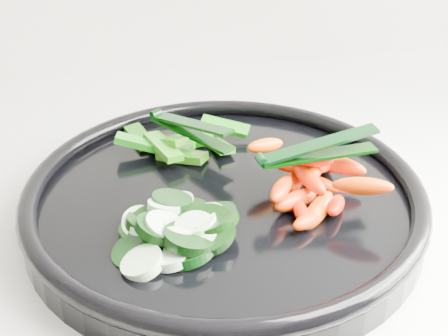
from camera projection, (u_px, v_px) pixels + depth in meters
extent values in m
cylinder|color=black|center=(224.00, 207.00, 0.59)|extent=(0.45, 0.45, 0.02)
torus|color=black|center=(224.00, 190.00, 0.58)|extent=(0.46, 0.46, 0.02)
cylinder|color=black|center=(137.00, 251.00, 0.50)|extent=(0.06, 0.06, 0.03)
cylinder|color=#DEFAC8|center=(143.00, 263.00, 0.49)|extent=(0.05, 0.05, 0.02)
cylinder|color=black|center=(148.00, 226.00, 0.53)|extent=(0.06, 0.06, 0.03)
cylinder|color=#D1F2C1|center=(146.00, 231.00, 0.53)|extent=(0.04, 0.04, 0.02)
cylinder|color=black|center=(155.00, 227.00, 0.53)|extent=(0.06, 0.06, 0.03)
cylinder|color=#CBEDBE|center=(140.00, 222.00, 0.54)|extent=(0.04, 0.04, 0.02)
cylinder|color=black|center=(186.00, 249.00, 0.51)|extent=(0.06, 0.06, 0.02)
cylinder|color=#D7FCC9|center=(171.00, 257.00, 0.50)|extent=(0.03, 0.03, 0.02)
cylinder|color=black|center=(184.00, 218.00, 0.54)|extent=(0.06, 0.06, 0.03)
cylinder|color=beige|center=(178.00, 205.00, 0.56)|extent=(0.04, 0.04, 0.02)
cylinder|color=black|center=(140.00, 229.00, 0.53)|extent=(0.05, 0.05, 0.01)
cylinder|color=#D9F0C0|center=(153.00, 221.00, 0.54)|extent=(0.04, 0.04, 0.01)
cylinder|color=black|center=(147.00, 231.00, 0.53)|extent=(0.05, 0.05, 0.02)
cylinder|color=beige|center=(143.00, 227.00, 0.53)|extent=(0.04, 0.04, 0.02)
cylinder|color=black|center=(153.00, 219.00, 0.54)|extent=(0.06, 0.06, 0.03)
cylinder|color=beige|center=(155.00, 233.00, 0.53)|extent=(0.04, 0.04, 0.02)
cylinder|color=black|center=(211.00, 221.00, 0.52)|extent=(0.07, 0.07, 0.03)
cylinder|color=#E3FBC9|center=(198.00, 225.00, 0.52)|extent=(0.05, 0.05, 0.02)
cylinder|color=black|center=(172.00, 201.00, 0.55)|extent=(0.05, 0.05, 0.02)
cylinder|color=#CFF0C0|center=(165.00, 206.00, 0.54)|extent=(0.04, 0.04, 0.02)
cylinder|color=black|center=(158.00, 229.00, 0.51)|extent=(0.05, 0.05, 0.03)
cylinder|color=beige|center=(165.00, 228.00, 0.51)|extent=(0.05, 0.05, 0.03)
cylinder|color=black|center=(207.00, 230.00, 0.51)|extent=(0.05, 0.05, 0.03)
cylinder|color=beige|center=(196.00, 232.00, 0.51)|extent=(0.05, 0.05, 0.03)
cylinder|color=black|center=(197.00, 220.00, 0.53)|extent=(0.05, 0.05, 0.02)
cylinder|color=beige|center=(207.00, 218.00, 0.53)|extent=(0.04, 0.04, 0.02)
cylinder|color=black|center=(189.00, 238.00, 0.50)|extent=(0.06, 0.06, 0.02)
cylinder|color=beige|center=(182.00, 229.00, 0.51)|extent=(0.04, 0.04, 0.01)
ellipsoid|color=#FF4500|center=(318.00, 210.00, 0.55)|extent=(0.05, 0.05, 0.03)
ellipsoid|color=#FF4B00|center=(296.00, 200.00, 0.56)|extent=(0.05, 0.04, 0.03)
ellipsoid|color=#EE1B00|center=(302.00, 213.00, 0.54)|extent=(0.02, 0.04, 0.01)
ellipsoid|color=#F71400|center=(336.00, 205.00, 0.55)|extent=(0.03, 0.05, 0.03)
ellipsoid|color=red|center=(295.00, 181.00, 0.59)|extent=(0.03, 0.05, 0.02)
ellipsoid|color=#FF4700|center=(307.00, 221.00, 0.53)|extent=(0.04, 0.03, 0.02)
ellipsoid|color=#E63E00|center=(319.00, 183.00, 0.59)|extent=(0.04, 0.04, 0.02)
ellipsoid|color=#E33500|center=(323.00, 162.00, 0.62)|extent=(0.02, 0.05, 0.02)
ellipsoid|color=#FF6400|center=(309.00, 167.00, 0.61)|extent=(0.02, 0.04, 0.02)
ellipsoid|color=red|center=(281.00, 189.00, 0.55)|extent=(0.04, 0.05, 0.02)
ellipsoid|color=#FB5300|center=(324.00, 161.00, 0.59)|extent=(0.04, 0.06, 0.03)
ellipsoid|color=#E65C00|center=(314.00, 170.00, 0.58)|extent=(0.04, 0.05, 0.02)
ellipsoid|color=#FF4300|center=(309.00, 179.00, 0.57)|extent=(0.03, 0.05, 0.02)
ellipsoid|color=#FF4600|center=(294.00, 166.00, 0.58)|extent=(0.04, 0.01, 0.02)
ellipsoid|color=#FC4700|center=(339.00, 165.00, 0.59)|extent=(0.06, 0.04, 0.02)
ellipsoid|color=#FD1400|center=(309.00, 158.00, 0.57)|extent=(0.05, 0.05, 0.03)
ellipsoid|color=#F54C00|center=(265.00, 146.00, 0.59)|extent=(0.04, 0.03, 0.02)
ellipsoid|color=#EA2B00|center=(362.00, 186.00, 0.53)|extent=(0.06, 0.04, 0.02)
cube|color=#24740B|center=(188.00, 144.00, 0.66)|extent=(0.03, 0.05, 0.02)
cube|color=#09680A|center=(179.00, 142.00, 0.66)|extent=(0.06, 0.04, 0.03)
cube|color=#15690A|center=(219.00, 146.00, 0.66)|extent=(0.03, 0.05, 0.02)
cube|color=#1C6B0A|center=(182.00, 156.00, 0.64)|extent=(0.05, 0.05, 0.02)
cube|color=#216F0A|center=(187.00, 142.00, 0.66)|extent=(0.06, 0.03, 0.02)
cube|color=#156309|center=(140.00, 137.00, 0.67)|extent=(0.03, 0.05, 0.01)
cube|color=#236809|center=(167.00, 141.00, 0.65)|extent=(0.04, 0.05, 0.02)
cube|color=#186409|center=(139.00, 143.00, 0.64)|extent=(0.05, 0.03, 0.02)
cube|color=#25750B|center=(163.00, 147.00, 0.63)|extent=(0.04, 0.06, 0.01)
cube|color=#146809|center=(225.00, 126.00, 0.67)|extent=(0.05, 0.04, 0.02)
cylinder|color=black|center=(261.00, 160.00, 0.54)|extent=(0.01, 0.01, 0.01)
cube|color=black|center=(319.00, 155.00, 0.56)|extent=(0.11, 0.03, 0.00)
cube|color=black|center=(320.00, 144.00, 0.55)|extent=(0.11, 0.03, 0.02)
cylinder|color=black|center=(156.00, 114.00, 0.68)|extent=(0.01, 0.01, 0.01)
cube|color=black|center=(191.00, 133.00, 0.65)|extent=(0.08, 0.10, 0.00)
cube|color=black|center=(191.00, 124.00, 0.64)|extent=(0.08, 0.10, 0.02)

